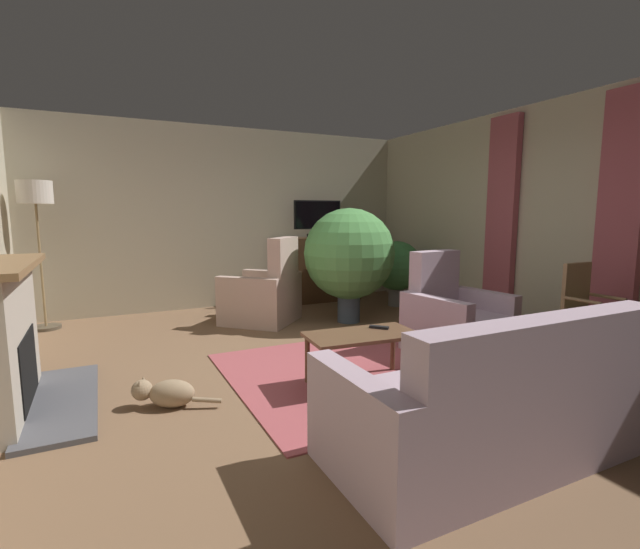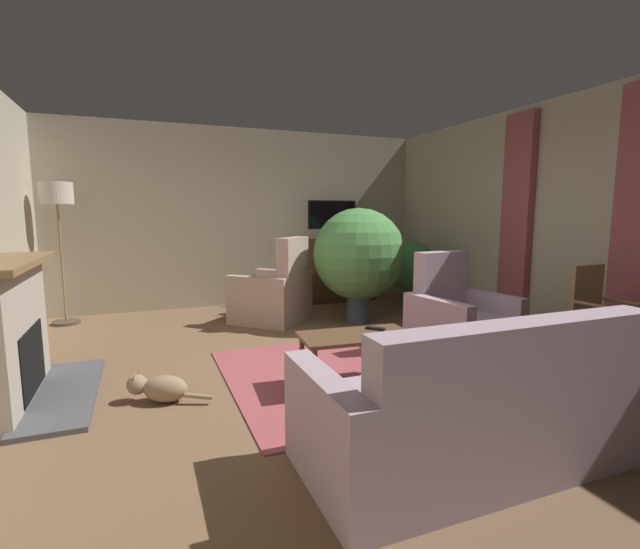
{
  "view_description": "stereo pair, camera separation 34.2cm",
  "coord_description": "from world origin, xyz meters",
  "px_view_note": "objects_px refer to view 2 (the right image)",
  "views": [
    {
      "loc": [
        -1.9,
        -3.66,
        1.48
      ],
      "look_at": [
        0.03,
        0.26,
        0.88
      ],
      "focal_mm": 25.2,
      "sensor_mm": 36.0,
      "label": 1
    },
    {
      "loc": [
        -1.58,
        -3.8,
        1.48
      ],
      "look_at": [
        0.03,
        0.26,
        0.88
      ],
      "focal_mm": 25.2,
      "sensor_mm": 36.0,
      "label": 2
    }
  ],
  "objects_px": {
    "sofa_floral": "(478,412)",
    "potted_plant_on_hearth_side": "(411,268)",
    "television": "(332,218)",
    "potted_plant_tall_palm_by_window": "(359,255)",
    "armchair_by_fireplace": "(459,324)",
    "armchair_angled_to_table": "(274,295)",
    "tv_cabinet": "(331,271)",
    "cat": "(160,388)",
    "coffee_table": "(356,341)",
    "tv_remote": "(375,328)",
    "side_chair_far_end": "(598,317)",
    "floor_lamp": "(57,208)"
  },
  "relations": [
    {
      "from": "armchair_by_fireplace",
      "to": "armchair_angled_to_table",
      "type": "distance_m",
      "value": 2.55
    },
    {
      "from": "television",
      "to": "potted_plant_tall_palm_by_window",
      "type": "height_order",
      "value": "television"
    },
    {
      "from": "sofa_floral",
      "to": "armchair_by_fireplace",
      "type": "height_order",
      "value": "armchair_by_fireplace"
    },
    {
      "from": "armchair_angled_to_table",
      "to": "floor_lamp",
      "type": "distance_m",
      "value": 3.02
    },
    {
      "from": "tv_remote",
      "to": "armchair_angled_to_table",
      "type": "height_order",
      "value": "armchair_angled_to_table"
    },
    {
      "from": "armchair_by_fireplace",
      "to": "sofa_floral",
      "type": "bearing_deg",
      "value": -125.86
    },
    {
      "from": "sofa_floral",
      "to": "potted_plant_tall_palm_by_window",
      "type": "bearing_deg",
      "value": 75.2
    },
    {
      "from": "coffee_table",
      "to": "sofa_floral",
      "type": "relative_size",
      "value": 0.48
    },
    {
      "from": "armchair_by_fireplace",
      "to": "potted_plant_tall_palm_by_window",
      "type": "height_order",
      "value": "potted_plant_tall_palm_by_window"
    },
    {
      "from": "armchair_by_fireplace",
      "to": "potted_plant_tall_palm_by_window",
      "type": "bearing_deg",
      "value": 101.92
    },
    {
      "from": "television",
      "to": "armchair_by_fireplace",
      "type": "height_order",
      "value": "television"
    },
    {
      "from": "sofa_floral",
      "to": "armchair_angled_to_table",
      "type": "relative_size",
      "value": 1.68
    },
    {
      "from": "sofa_floral",
      "to": "cat",
      "type": "height_order",
      "value": "sofa_floral"
    },
    {
      "from": "television",
      "to": "armchair_angled_to_table",
      "type": "relative_size",
      "value": 0.67
    },
    {
      "from": "armchair_angled_to_table",
      "to": "side_chair_far_end",
      "type": "bearing_deg",
      "value": -53.83
    },
    {
      "from": "television",
      "to": "tv_remote",
      "type": "relative_size",
      "value": 4.83
    },
    {
      "from": "tv_cabinet",
      "to": "sofa_floral",
      "type": "xyz_separation_m",
      "value": [
        -1.12,
        -4.86,
        -0.2
      ]
    },
    {
      "from": "television",
      "to": "tv_remote",
      "type": "height_order",
      "value": "television"
    },
    {
      "from": "sofa_floral",
      "to": "potted_plant_on_hearth_side",
      "type": "relative_size",
      "value": 1.99
    },
    {
      "from": "television",
      "to": "armchair_angled_to_table",
      "type": "height_order",
      "value": "television"
    },
    {
      "from": "side_chair_far_end",
      "to": "potted_plant_tall_palm_by_window",
      "type": "xyz_separation_m",
      "value": [
        -1.19,
        2.54,
        0.39
      ]
    },
    {
      "from": "side_chair_far_end",
      "to": "cat",
      "type": "xyz_separation_m",
      "value": [
        -3.79,
        0.8,
        -0.41
      ]
    },
    {
      "from": "tv_remote",
      "to": "sofa_floral",
      "type": "bearing_deg",
      "value": 135.15
    },
    {
      "from": "potted_plant_on_hearth_side",
      "to": "armchair_by_fireplace",
      "type": "bearing_deg",
      "value": -111.0
    },
    {
      "from": "potted_plant_tall_palm_by_window",
      "to": "side_chair_far_end",
      "type": "bearing_deg",
      "value": -65.0
    },
    {
      "from": "tv_remote",
      "to": "sofa_floral",
      "type": "xyz_separation_m",
      "value": [
        -0.09,
        -1.42,
        -0.15
      ]
    },
    {
      "from": "coffee_table",
      "to": "potted_plant_on_hearth_side",
      "type": "distance_m",
      "value": 3.44
    },
    {
      "from": "armchair_angled_to_table",
      "to": "tv_cabinet",
      "type": "bearing_deg",
      "value": 38.56
    },
    {
      "from": "tv_remote",
      "to": "potted_plant_on_hearth_side",
      "type": "relative_size",
      "value": 0.16
    },
    {
      "from": "television",
      "to": "tv_remote",
      "type": "xyz_separation_m",
      "value": [
        -1.03,
        -3.39,
        -0.93
      ]
    },
    {
      "from": "television",
      "to": "cat",
      "type": "relative_size",
      "value": 1.31
    },
    {
      "from": "television",
      "to": "potted_plant_tall_palm_by_window",
      "type": "bearing_deg",
      "value": -99.09
    },
    {
      "from": "tv_remote",
      "to": "potted_plant_tall_palm_by_window",
      "type": "height_order",
      "value": "potted_plant_tall_palm_by_window"
    },
    {
      "from": "tv_remote",
      "to": "sofa_floral",
      "type": "distance_m",
      "value": 1.43
    },
    {
      "from": "armchair_by_fireplace",
      "to": "tv_remote",
      "type": "bearing_deg",
      "value": -165.77
    },
    {
      "from": "potted_plant_tall_palm_by_window",
      "to": "armchair_by_fireplace",
      "type": "bearing_deg",
      "value": -78.08
    },
    {
      "from": "armchair_by_fireplace",
      "to": "potted_plant_on_hearth_side",
      "type": "distance_m",
      "value": 2.42
    },
    {
      "from": "sofa_floral",
      "to": "side_chair_far_end",
      "type": "height_order",
      "value": "side_chair_far_end"
    },
    {
      "from": "floor_lamp",
      "to": "tv_remote",
      "type": "bearing_deg",
      "value": -49.08
    },
    {
      "from": "armchair_angled_to_table",
      "to": "cat",
      "type": "distance_m",
      "value": 2.74
    },
    {
      "from": "television",
      "to": "side_chair_far_end",
      "type": "bearing_deg",
      "value": -76.56
    },
    {
      "from": "sofa_floral",
      "to": "floor_lamp",
      "type": "distance_m",
      "value": 5.63
    },
    {
      "from": "side_chair_far_end",
      "to": "floor_lamp",
      "type": "distance_m",
      "value": 6.32
    },
    {
      "from": "potted_plant_on_hearth_side",
      "to": "cat",
      "type": "height_order",
      "value": "potted_plant_on_hearth_side"
    },
    {
      "from": "television",
      "to": "floor_lamp",
      "type": "height_order",
      "value": "floor_lamp"
    },
    {
      "from": "cat",
      "to": "television",
      "type": "bearing_deg",
      "value": 48.42
    },
    {
      "from": "cat",
      "to": "floor_lamp",
      "type": "bearing_deg",
      "value": 108.94
    },
    {
      "from": "coffee_table",
      "to": "cat",
      "type": "height_order",
      "value": "coffee_table"
    },
    {
      "from": "tv_remote",
      "to": "armchair_by_fireplace",
      "type": "bearing_deg",
      "value": -117.16
    },
    {
      "from": "floor_lamp",
      "to": "potted_plant_on_hearth_side",
      "type": "bearing_deg",
      "value": -9.08
    }
  ]
}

